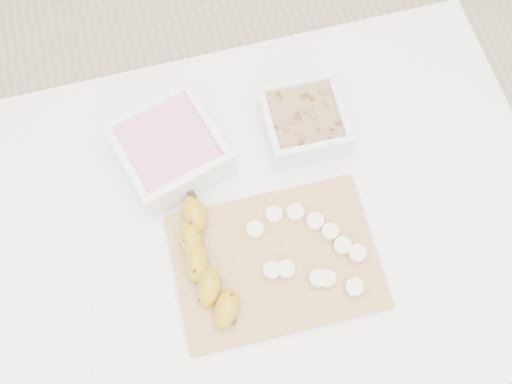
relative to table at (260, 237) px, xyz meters
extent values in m
plane|color=#C6AD89|center=(0.00, 0.00, -0.65)|extent=(3.50, 3.50, 0.00)
cube|color=white|center=(0.00, 0.00, 0.08)|extent=(1.00, 0.70, 0.04)
cylinder|color=white|center=(0.44, -0.29, -0.30)|extent=(0.05, 0.05, 0.71)
cylinder|color=white|center=(-0.44, 0.29, -0.30)|extent=(0.05, 0.05, 0.71)
cylinder|color=white|center=(0.44, 0.29, -0.30)|extent=(0.05, 0.05, 0.71)
cube|color=white|center=(-0.12, 0.15, 0.13)|extent=(0.20, 0.20, 0.08)
cube|color=pink|center=(-0.12, 0.15, 0.14)|extent=(0.17, 0.17, 0.04)
cube|color=white|center=(0.12, 0.15, 0.13)|extent=(0.14, 0.14, 0.06)
cube|color=olive|center=(0.12, 0.15, 0.13)|extent=(0.12, 0.12, 0.04)
cube|color=tan|center=(0.01, -0.08, 0.10)|extent=(0.33, 0.24, 0.01)
cylinder|color=#F6EEC0|center=(-0.01, -0.02, 0.12)|extent=(0.03, 0.03, 0.01)
cylinder|color=#F6EEC0|center=(0.02, 0.00, 0.12)|extent=(0.03, 0.03, 0.01)
cylinder|color=#F6EEC0|center=(0.06, -0.01, 0.12)|extent=(0.03, 0.03, 0.01)
cylinder|color=#F6EEC0|center=(0.08, -0.03, 0.12)|extent=(0.03, 0.03, 0.01)
cylinder|color=#F6EEC0|center=(0.10, -0.05, 0.12)|extent=(0.03, 0.03, 0.01)
cylinder|color=#F6EEC0|center=(0.12, -0.08, 0.12)|extent=(0.03, 0.03, 0.01)
cylinder|color=#F6EEC0|center=(0.13, -0.10, 0.12)|extent=(0.03, 0.03, 0.01)
cylinder|color=#F6EEC0|center=(-0.01, -0.09, 0.12)|extent=(0.03, 0.03, 0.01)
cylinder|color=#F6EEC0|center=(0.02, -0.10, 0.12)|extent=(0.03, 0.03, 0.01)
cylinder|color=#F6EEC0|center=(0.06, -0.12, 0.12)|extent=(0.03, 0.03, 0.01)
cylinder|color=#F6EEC0|center=(0.07, -0.13, 0.12)|extent=(0.03, 0.03, 0.01)
cylinder|color=#F6EEC0|center=(0.11, -0.15, 0.12)|extent=(0.03, 0.03, 0.01)
camera|label=1|loc=(-0.08, -0.29, 1.01)|focal=40.00mm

